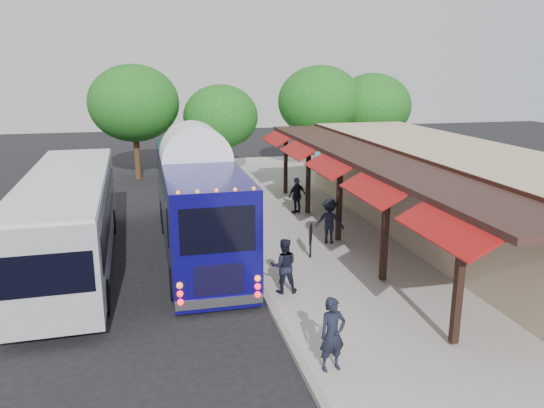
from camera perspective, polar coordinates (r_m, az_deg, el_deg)
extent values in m
plane|color=black|center=(15.89, -0.94, -10.02)|extent=(90.00, 90.00, 0.00)
cube|color=#9E9B93|center=(20.88, 10.25, -3.95)|extent=(10.00, 40.00, 0.15)
cube|color=gray|center=(19.52, -3.29, -5.05)|extent=(0.20, 40.00, 0.16)
cube|color=tan|center=(22.02, 18.86, 1.12)|extent=(5.00, 20.00, 3.60)
cube|color=black|center=(20.52, 13.18, 4.86)|extent=(0.06, 20.00, 0.60)
cube|color=#331E19|center=(20.05, 10.41, 5.08)|extent=(2.60, 20.00, 0.18)
cube|color=black|center=(13.12, 19.47, -7.77)|extent=(0.18, 0.18, 3.16)
cube|color=#970E0D|center=(12.46, 18.32, -2.28)|extent=(1.00, 3.20, 0.57)
cube|color=black|center=(16.41, 12.07, -2.81)|extent=(0.18, 0.18, 3.16)
cube|color=#970E0D|center=(15.89, 10.91, 1.71)|extent=(1.00, 3.20, 0.57)
cube|color=black|center=(19.96, 7.25, 0.48)|extent=(0.18, 0.18, 3.16)
cube|color=#970E0D|center=(19.54, 6.19, 4.24)|extent=(1.00, 3.20, 0.57)
cube|color=black|center=(23.65, 3.91, 2.76)|extent=(0.18, 0.18, 3.16)
cube|color=#970E0D|center=(23.30, 2.95, 5.95)|extent=(1.00, 3.20, 0.57)
cube|color=black|center=(27.43, 1.48, 4.41)|extent=(0.18, 0.18, 3.16)
cube|color=#970E0D|center=(27.13, 0.61, 7.17)|extent=(1.00, 3.20, 0.57)
sphere|color=teal|center=(14.61, 17.07, -0.88)|extent=(0.26, 0.26, 0.26)
sphere|color=teal|center=(18.97, 9.58, 2.99)|extent=(0.26, 0.26, 0.26)
sphere|color=teal|center=(23.59, 4.94, 5.36)|extent=(0.26, 0.26, 0.26)
cube|color=#0C075A|center=(19.63, -8.12, 0.65)|extent=(2.54, 11.56, 3.03)
cube|color=#0C075A|center=(20.09, -7.95, -3.95)|extent=(2.49, 11.44, 0.34)
ellipsoid|color=white|center=(19.34, -8.28, 4.95)|extent=(2.54, 11.33, 0.54)
cube|color=black|center=(13.95, -6.02, -2.84)|extent=(2.01, 0.04, 1.25)
cube|color=silver|center=(14.75, -5.85, -10.39)|extent=(2.40, 0.19, 0.27)
sphere|color=#FF0C0C|center=(14.49, -10.02, -9.92)|extent=(0.17, 0.17, 0.17)
sphere|color=#FF0C0C|center=(14.72, -1.71, -9.30)|extent=(0.17, 0.17, 0.17)
cylinder|color=black|center=(15.85, -10.51, -8.37)|extent=(0.30, 1.00, 1.00)
cylinder|color=black|center=(16.07, -2.51, -7.80)|extent=(0.30, 1.00, 1.00)
cylinder|color=black|center=(23.51, -11.51, -0.85)|extent=(0.30, 1.00, 1.00)
cylinder|color=black|center=(23.66, -6.14, -0.54)|extent=(0.30, 1.00, 1.00)
cube|color=gray|center=(19.02, -20.98, -1.35)|extent=(2.91, 11.87, 2.72)
cube|color=black|center=(19.19, -24.85, -0.89)|extent=(0.33, 10.02, 1.03)
cube|color=black|center=(18.81, -17.15, -0.47)|extent=(0.33, 10.02, 1.03)
cube|color=silver|center=(18.71, -21.36, 2.78)|extent=(2.86, 11.63, 0.10)
cylinder|color=black|center=(15.81, -26.78, -9.85)|extent=(0.32, 0.99, 0.98)
cylinder|color=black|center=(15.39, -18.13, -9.62)|extent=(0.32, 0.99, 0.98)
cylinder|color=black|center=(22.89, -22.50, -2.11)|extent=(0.32, 0.99, 0.98)
cylinder|color=black|center=(22.61, -16.61, -1.80)|extent=(0.32, 0.99, 0.98)
imported|color=black|center=(11.86, 6.52, -13.76)|extent=(0.67, 0.49, 1.68)
imported|color=black|center=(15.57, 1.28, -6.65)|extent=(0.88, 0.73, 1.65)
imported|color=black|center=(24.02, 2.71, 0.93)|extent=(1.05, 0.78, 1.65)
imported|color=black|center=(20.00, 6.20, -1.84)|extent=(1.27, 1.06, 1.71)
cube|color=black|center=(18.46, 4.18, -4.04)|extent=(0.09, 0.09, 1.19)
cube|color=black|center=(18.37, 4.19, -3.24)|extent=(0.26, 0.51, 0.65)
cube|color=white|center=(18.36, 4.09, -3.25)|extent=(0.19, 0.42, 0.54)
cylinder|color=#382314|center=(32.24, -5.44, 4.91)|extent=(0.36, 0.36, 2.56)
ellipsoid|color=#154E13|center=(31.93, -5.54, 9.34)|extent=(4.43, 4.43, 3.76)
cylinder|color=#382314|center=(34.45, 5.05, 5.95)|extent=(0.36, 0.36, 3.06)
ellipsoid|color=#154E13|center=(34.14, 5.16, 10.92)|extent=(5.29, 5.29, 4.50)
cylinder|color=#382314|center=(35.46, 10.54, 5.82)|extent=(0.36, 0.36, 2.84)
ellipsoid|color=#154E13|center=(35.16, 10.75, 10.30)|extent=(4.91, 4.91, 4.17)
cylinder|color=#382314|center=(33.19, -14.31, 5.26)|extent=(0.36, 0.36, 3.09)
ellipsoid|color=#154E13|center=(32.86, -14.64, 10.45)|extent=(5.33, 5.33, 4.53)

